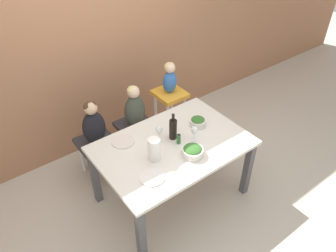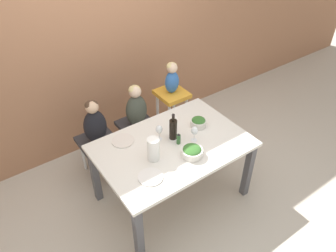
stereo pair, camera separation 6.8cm
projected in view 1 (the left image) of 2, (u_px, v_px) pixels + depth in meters
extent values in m
plane|color=#BCB2A3|center=(172.00, 195.00, 3.65)|extent=(14.00, 14.00, 0.00)
cube|color=#9E6B4C|center=(100.00, 41.00, 3.66)|extent=(10.00, 0.06, 2.70)
cube|color=silver|center=(173.00, 146.00, 3.20)|extent=(1.47, 0.99, 0.03)
cube|color=#4C4C51|center=(141.00, 236.00, 2.83)|extent=(0.07, 0.07, 0.71)
cube|color=#4C4C51|center=(248.00, 169.00, 3.47)|extent=(0.07, 0.07, 0.71)
cube|color=#4C4C51|center=(95.00, 176.00, 3.38)|extent=(0.07, 0.07, 0.71)
cube|color=#4C4C51|center=(194.00, 128.00, 4.02)|extent=(0.07, 0.07, 0.71)
cylinder|color=silver|center=(94.00, 172.00, 3.63)|extent=(0.04, 0.04, 0.43)
cylinder|color=silver|center=(117.00, 161.00, 3.77)|extent=(0.04, 0.04, 0.43)
cylinder|color=silver|center=(82.00, 157.00, 3.82)|extent=(0.04, 0.04, 0.43)
cylinder|color=silver|center=(105.00, 147.00, 3.96)|extent=(0.04, 0.04, 0.43)
cube|color=#2D2D33|center=(97.00, 143.00, 3.65)|extent=(0.40, 0.43, 0.05)
cylinder|color=silver|center=(133.00, 153.00, 3.87)|extent=(0.04, 0.04, 0.43)
cylinder|color=silver|center=(154.00, 143.00, 4.02)|extent=(0.04, 0.04, 0.43)
cylinder|color=silver|center=(120.00, 140.00, 4.06)|extent=(0.04, 0.04, 0.43)
cylinder|color=silver|center=(141.00, 131.00, 4.21)|extent=(0.04, 0.04, 0.43)
cube|color=#2D2D33|center=(136.00, 126.00, 3.89)|extent=(0.40, 0.43, 0.05)
cylinder|color=silver|center=(168.00, 127.00, 4.06)|extent=(0.04, 0.04, 0.69)
cylinder|color=silver|center=(184.00, 119.00, 4.18)|extent=(0.04, 0.04, 0.69)
cylinder|color=silver|center=(156.00, 117.00, 4.22)|extent=(0.04, 0.04, 0.69)
cylinder|color=silver|center=(172.00, 110.00, 4.34)|extent=(0.04, 0.04, 0.69)
cube|color=gold|center=(170.00, 94.00, 3.97)|extent=(0.34, 0.37, 0.05)
ellipsoid|color=black|center=(94.00, 128.00, 3.51)|extent=(0.26, 0.19, 0.40)
sphere|color=#D6AD89|center=(91.00, 108.00, 3.36)|extent=(0.14, 0.14, 0.14)
ellipsoid|color=#473323|center=(90.00, 106.00, 3.35)|extent=(0.14, 0.13, 0.10)
ellipsoid|color=#3D4238|center=(135.00, 111.00, 3.76)|extent=(0.26, 0.19, 0.40)
sphere|color=beige|center=(133.00, 92.00, 3.60)|extent=(0.14, 0.14, 0.14)
ellipsoid|color=#DBC684|center=(133.00, 90.00, 3.59)|extent=(0.14, 0.13, 0.10)
ellipsoid|color=#3366B2|center=(170.00, 82.00, 3.87)|extent=(0.18, 0.14, 0.28)
sphere|color=beige|center=(170.00, 68.00, 3.75)|extent=(0.13, 0.13, 0.13)
ellipsoid|color=#DBC684|center=(170.00, 66.00, 3.75)|extent=(0.12, 0.12, 0.09)
cylinder|color=black|center=(173.00, 129.00, 3.20)|extent=(0.08, 0.08, 0.21)
cylinder|color=black|center=(173.00, 118.00, 3.11)|extent=(0.03, 0.03, 0.07)
cylinder|color=black|center=(173.00, 115.00, 3.10)|extent=(0.03, 0.03, 0.02)
cylinder|color=white|center=(154.00, 149.00, 2.96)|extent=(0.11, 0.11, 0.23)
cylinder|color=white|center=(194.00, 140.00, 3.24)|extent=(0.06, 0.06, 0.00)
cylinder|color=white|center=(194.00, 137.00, 3.22)|extent=(0.01, 0.01, 0.07)
ellipsoid|color=white|center=(194.00, 130.00, 3.17)|extent=(0.07, 0.07, 0.09)
cylinder|color=white|center=(159.00, 139.00, 3.25)|extent=(0.06, 0.06, 0.00)
cylinder|color=white|center=(159.00, 136.00, 3.23)|extent=(0.01, 0.01, 0.07)
ellipsoid|color=white|center=(159.00, 129.00, 3.18)|extent=(0.07, 0.07, 0.09)
cylinder|color=silver|center=(192.00, 152.00, 3.05)|extent=(0.20, 0.20, 0.07)
ellipsoid|color=#336628|center=(193.00, 149.00, 3.03)|extent=(0.17, 0.17, 0.05)
cylinder|color=silver|center=(198.00, 123.00, 3.40)|extent=(0.17, 0.17, 0.07)
ellipsoid|color=#336628|center=(198.00, 120.00, 3.38)|extent=(0.14, 0.14, 0.05)
cylinder|color=silver|center=(152.00, 177.00, 2.83)|extent=(0.22, 0.22, 0.01)
cylinder|color=silver|center=(123.00, 141.00, 3.21)|extent=(0.22, 0.22, 0.01)
cylinder|color=#336633|center=(179.00, 139.00, 3.17)|extent=(0.04, 0.04, 0.10)
cone|color=black|center=(179.00, 134.00, 3.13)|extent=(0.03, 0.03, 0.02)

